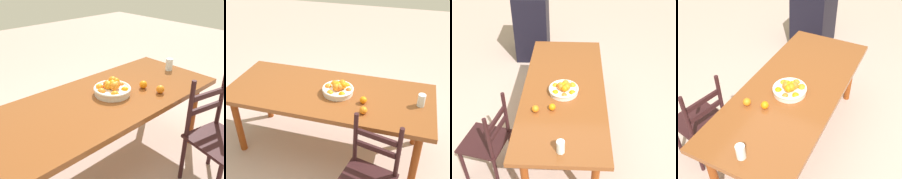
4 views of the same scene
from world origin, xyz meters
TOP-DOWN VIEW (x-y plane):
  - ground_plane at (0.00, 0.00)m, footprint 12.00×12.00m
  - dining_table at (0.00, 0.00)m, footprint 2.05×0.86m
  - fruit_bowl at (-0.10, -0.01)m, footprint 0.31×0.31m
  - orange_loose_0 at (-0.40, 0.25)m, footprint 0.07×0.07m
  - orange_loose_1 at (-0.37, 0.10)m, footprint 0.07×0.07m
  - drinking_glass at (-0.88, -0.01)m, footprint 0.07×0.07m

SIDE VIEW (x-z plane):
  - ground_plane at x=0.00m, z-range 0.00..0.00m
  - dining_table at x=0.00m, z-range 0.28..1.01m
  - orange_loose_1 at x=-0.37m, z-range 0.72..0.79m
  - orange_loose_0 at x=-0.40m, z-range 0.72..0.79m
  - fruit_bowl at x=-0.10m, z-range 0.70..0.84m
  - drinking_glass at x=-0.88m, z-range 0.72..0.84m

